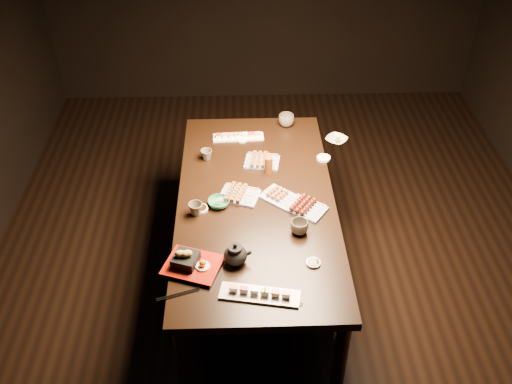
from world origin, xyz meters
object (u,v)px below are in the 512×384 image
(yakitori_plate_left, at_px, (262,159))
(teapot, at_px, (235,253))
(edamame_bowl_cream, at_px, (336,140))
(dining_table, at_px, (256,247))
(teacup_far_right, at_px, (286,120))
(teacup_near_left, at_px, (196,209))
(teacup_far_left, at_px, (206,155))
(sushi_platter_near, at_px, (260,293))
(yakitori_plate_right, at_px, (280,195))
(sushi_platter_far, at_px, (238,135))
(condiment_bottle, at_px, (269,162))
(teacup_mid_right, at_px, (299,227))
(yakitori_plate_center, at_px, (239,193))
(edamame_bowl_green, at_px, (219,203))
(tempura_tray, at_px, (192,260))

(yakitori_plate_left, bearing_deg, teapot, -91.77)
(edamame_bowl_cream, bearing_deg, teapot, -121.81)
(dining_table, xyz_separation_m, yakitori_plate_left, (0.05, 0.37, 0.40))
(teacup_far_right, bearing_deg, teacup_near_left, -122.01)
(teacup_far_left, bearing_deg, teapot, -78.89)
(dining_table, xyz_separation_m, sushi_platter_near, (-0.01, -0.72, 0.40))
(yakitori_plate_right, height_order, teacup_far_right, teacup_far_right)
(sushi_platter_far, relative_size, edamame_bowl_cream, 2.55)
(sushi_platter_near, height_order, condiment_bottle, condiment_bottle)
(teacup_near_left, bearing_deg, teacup_mid_right, -16.74)
(yakitori_plate_left, distance_m, teacup_far_right, 0.47)
(condiment_bottle, bearing_deg, sushi_platter_near, -95.30)
(teacup_far_left, bearing_deg, sushi_platter_near, -75.64)
(edamame_bowl_cream, height_order, teacup_far_left, teacup_far_left)
(sushi_platter_near, bearing_deg, yakitori_plate_right, 89.32)
(teacup_far_left, xyz_separation_m, condiment_bottle, (0.38, -0.15, 0.04))
(edamame_bowl_cream, height_order, teacup_near_left, teacup_near_left)
(sushi_platter_near, distance_m, sushi_platter_far, 1.38)
(yakitori_plate_center, bearing_deg, sushi_platter_far, 108.25)
(sushi_platter_near, height_order, edamame_bowl_green, sushi_platter_near)
(sushi_platter_far, bearing_deg, edamame_bowl_cream, 171.56)
(teapot, bearing_deg, edamame_bowl_green, 101.85)
(yakitori_plate_right, bearing_deg, sushi_platter_near, -60.16)
(dining_table, distance_m, yakitori_plate_right, 0.42)
(yakitori_plate_center, height_order, teacup_mid_right, teacup_mid_right)
(edamame_bowl_cream, relative_size, condiment_bottle, 0.87)
(teacup_far_right, bearing_deg, sushi_platter_near, -98.93)
(sushi_platter_far, distance_m, yakitori_plate_left, 0.32)
(teapot, bearing_deg, teacup_far_right, 74.93)
(condiment_bottle, bearing_deg, yakitori_plate_center, -127.97)
(yakitori_plate_left, distance_m, tempura_tray, 0.96)
(edamame_bowl_green, xyz_separation_m, teacup_mid_right, (0.43, -0.24, 0.02))
(tempura_tray, bearing_deg, yakitori_plate_left, 85.77)
(dining_table, distance_m, edamame_bowl_cream, 0.89)
(edamame_bowl_cream, distance_m, teacup_near_left, 1.13)
(yakitori_plate_right, distance_m, teapot, 0.56)
(sushi_platter_near, xyz_separation_m, teapot, (-0.11, 0.23, 0.04))
(sushi_platter_near, relative_size, teacup_far_right, 3.62)
(tempura_tray, height_order, teacup_near_left, tempura_tray)
(yakitori_plate_left, relative_size, teacup_far_left, 2.92)
(sushi_platter_near, relative_size, yakitori_plate_right, 1.84)
(yakitori_plate_center, distance_m, yakitori_plate_left, 0.36)
(edamame_bowl_cream, relative_size, teacup_mid_right, 1.36)
(condiment_bottle, bearing_deg, yakitori_plate_right, -78.03)
(teacup_far_right, relative_size, teapot, 0.74)
(dining_table, height_order, yakitori_plate_center, yakitori_plate_center)
(teacup_far_right, bearing_deg, teapot, -105.26)
(yakitori_plate_right, bearing_deg, teacup_mid_right, -33.06)
(yakitori_plate_center, bearing_deg, tempura_tray, -95.02)
(yakitori_plate_right, bearing_deg, yakitori_plate_center, -144.31)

